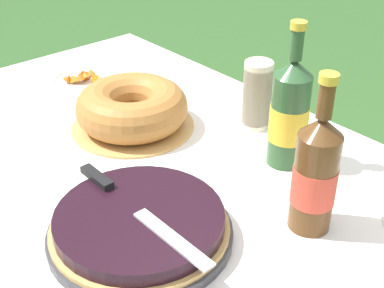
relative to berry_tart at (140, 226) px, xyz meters
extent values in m
cube|color=#A87A47|center=(-0.22, 0.19, -0.05)|extent=(1.45, 0.91, 0.03)
cylinder|color=#A87A47|center=(-0.88, 0.58, -0.38)|extent=(0.06, 0.06, 0.63)
cube|color=white|center=(-0.22, 0.19, -0.03)|extent=(1.46, 0.92, 0.00)
cube|color=white|center=(-0.22, 0.64, -0.08)|extent=(1.46, 0.01, 0.10)
cube|color=white|center=(-0.94, 0.19, -0.08)|extent=(0.00, 0.92, 0.10)
cylinder|color=#38383D|center=(0.00, 0.00, -0.02)|extent=(0.35, 0.35, 0.02)
cylinder|color=tan|center=(0.00, 0.00, 0.00)|extent=(0.33, 0.33, 0.01)
cylinder|color=black|center=(0.00, 0.00, 0.02)|extent=(0.31, 0.31, 0.03)
cube|color=silver|center=(0.09, 0.00, 0.03)|extent=(0.19, 0.03, 0.00)
cube|color=black|center=(-0.14, 0.00, 0.04)|extent=(0.09, 0.02, 0.01)
cylinder|color=tan|center=(-0.36, 0.24, -0.02)|extent=(0.31, 0.31, 0.01)
torus|color=#AD7033|center=(-0.36, 0.24, 0.03)|extent=(0.28, 0.28, 0.10)
cylinder|color=beige|center=(-0.16, 0.48, 0.02)|extent=(0.07, 0.07, 0.09)
cylinder|color=beige|center=(-0.16, 0.48, 0.03)|extent=(0.07, 0.07, 0.09)
cylinder|color=beige|center=(-0.16, 0.48, 0.05)|extent=(0.07, 0.07, 0.09)
cylinder|color=beige|center=(-0.16, 0.48, 0.06)|extent=(0.07, 0.07, 0.09)
cylinder|color=beige|center=(-0.16, 0.48, 0.07)|extent=(0.07, 0.07, 0.09)
cylinder|color=beige|center=(-0.16, 0.48, 0.08)|extent=(0.07, 0.07, 0.09)
cylinder|color=beige|center=(-0.16, 0.48, 0.10)|extent=(0.07, 0.07, 0.09)
torus|color=beige|center=(-0.16, 0.48, 0.15)|extent=(0.07, 0.07, 0.01)
cylinder|color=#2D562D|center=(0.00, 0.41, 0.08)|extent=(0.08, 0.08, 0.21)
cylinder|color=yellow|center=(0.00, 0.41, 0.07)|extent=(0.09, 0.09, 0.08)
cone|color=#2D562D|center=(0.00, 0.41, 0.20)|extent=(0.08, 0.08, 0.04)
cylinder|color=#2D562D|center=(0.00, 0.41, 0.25)|extent=(0.03, 0.03, 0.06)
cylinder|color=gold|center=(0.00, 0.41, 0.29)|extent=(0.03, 0.03, 0.02)
cylinder|color=brown|center=(0.18, 0.27, 0.07)|extent=(0.08, 0.08, 0.20)
cylinder|color=#E54C38|center=(0.18, 0.27, 0.07)|extent=(0.08, 0.08, 0.08)
cone|color=brown|center=(0.18, 0.27, 0.19)|extent=(0.08, 0.08, 0.04)
cylinder|color=brown|center=(0.18, 0.27, 0.24)|extent=(0.03, 0.03, 0.06)
cylinder|color=gold|center=(0.18, 0.27, 0.28)|extent=(0.03, 0.03, 0.02)
cylinder|color=white|center=(-0.66, 0.29, -0.02)|extent=(0.22, 0.22, 0.01)
torus|color=white|center=(-0.66, 0.29, -0.01)|extent=(0.22, 0.22, 0.01)
cone|color=orange|center=(-0.68, 0.25, 0.00)|extent=(0.05, 0.05, 0.03)
cone|color=orange|center=(-0.66, 0.28, 0.01)|extent=(0.03, 0.03, 0.02)
cone|color=#B1520D|center=(-0.68, 0.24, 0.00)|extent=(0.04, 0.04, 0.03)
cone|color=#C8651F|center=(-0.60, 0.30, 0.00)|extent=(0.04, 0.04, 0.03)
cone|color=#B25D14|center=(-0.66, 0.27, 0.00)|extent=(0.05, 0.05, 0.03)
cone|color=#CB700F|center=(-0.63, 0.30, 0.00)|extent=(0.04, 0.03, 0.03)
cone|color=#AB561A|center=(-0.67, 0.28, 0.01)|extent=(0.04, 0.04, 0.03)
cone|color=orange|center=(-0.69, 0.32, -0.01)|extent=(0.03, 0.03, 0.02)
cone|color=#A64C12|center=(-0.67, 0.29, -0.01)|extent=(0.04, 0.04, 0.04)
camera|label=1|loc=(0.64, -0.43, 0.64)|focal=50.00mm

